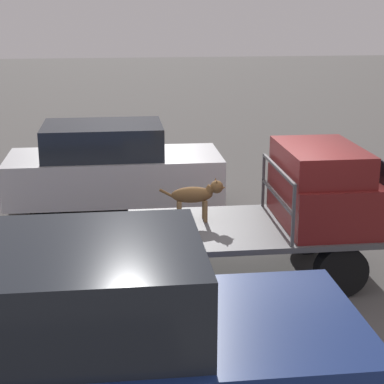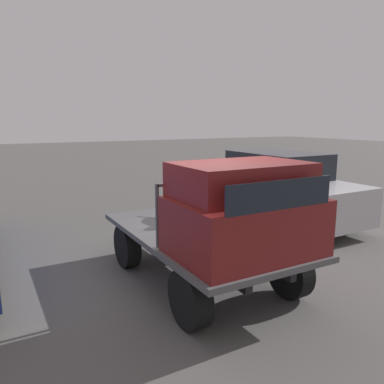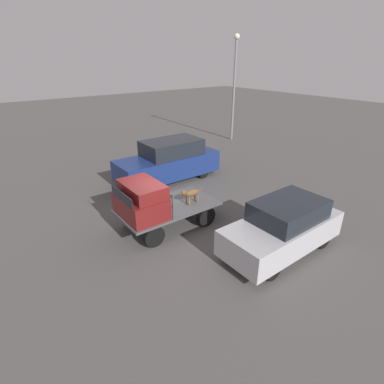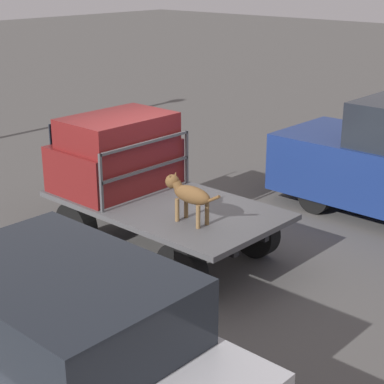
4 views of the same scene
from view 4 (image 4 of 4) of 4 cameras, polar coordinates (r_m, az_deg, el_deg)
The scene contains 6 objects.
ground_plane at distance 9.89m, azimuth -2.39°, elevation -5.25°, with size 80.00×80.00×0.00m, color #514F4C.
flatbed_truck at distance 9.66m, azimuth -2.44°, elevation -2.15°, with size 3.58×1.94×0.80m.
truck_cab at distance 10.15m, azimuth -6.78°, elevation 3.43°, with size 1.30×1.82×1.17m.
truck_headboard at distance 9.65m, azimuth -4.07°, elevation 2.80°, with size 0.04×1.82×0.87m.
dog at distance 8.72m, azimuth -0.37°, elevation -0.15°, with size 1.00×0.24×0.65m.
parked_sedan at distance 6.12m, azimuth -12.20°, elevation -13.51°, with size 4.14×1.73×1.72m.
Camera 4 is at (-6.35, 6.35, 4.14)m, focal length 60.00 mm.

